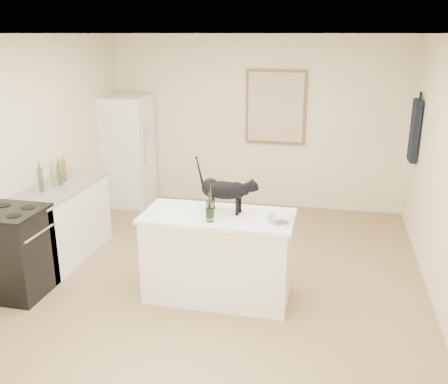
# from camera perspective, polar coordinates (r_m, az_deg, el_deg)

# --- Properties ---
(floor) EXTENTS (5.50, 5.50, 0.00)m
(floor) POSITION_cam_1_polar(r_m,az_deg,el_deg) (5.41, -1.23, -10.77)
(floor) COLOR #91774D
(floor) RESTS_ON ground
(ceiling) EXTENTS (5.50, 5.50, 0.00)m
(ceiling) POSITION_cam_1_polar(r_m,az_deg,el_deg) (4.74, -1.45, 17.98)
(ceiling) COLOR white
(ceiling) RESTS_ON ground
(wall_back) EXTENTS (4.50, 0.00, 4.50)m
(wall_back) POSITION_cam_1_polar(r_m,az_deg,el_deg) (7.55, 3.72, 8.04)
(wall_back) COLOR beige
(wall_back) RESTS_ON ground
(wall_front) EXTENTS (4.50, 0.00, 4.50)m
(wall_front) POSITION_cam_1_polar(r_m,az_deg,el_deg) (2.53, -16.84, -13.77)
(wall_front) COLOR beige
(wall_front) RESTS_ON ground
(wall_left) EXTENTS (0.00, 5.50, 5.50)m
(wall_left) POSITION_cam_1_polar(r_m,az_deg,el_deg) (5.86, -23.26, 3.70)
(wall_left) COLOR beige
(wall_left) RESTS_ON ground
(island_base) EXTENTS (1.44, 0.67, 0.86)m
(island_base) POSITION_cam_1_polar(r_m,az_deg,el_deg) (5.01, -0.69, -7.65)
(island_base) COLOR white
(island_base) RESTS_ON floor
(island_top) EXTENTS (1.50, 0.70, 0.04)m
(island_top) POSITION_cam_1_polar(r_m,az_deg,el_deg) (4.84, -0.71, -2.84)
(island_top) COLOR white
(island_top) RESTS_ON island_base
(left_cabinets) EXTENTS (0.60, 1.40, 0.86)m
(left_cabinets) POSITION_cam_1_polar(r_m,az_deg,el_deg) (6.19, -18.42, -3.51)
(left_cabinets) COLOR white
(left_cabinets) RESTS_ON floor
(left_countertop) EXTENTS (0.62, 1.44, 0.04)m
(left_countertop) POSITION_cam_1_polar(r_m,az_deg,el_deg) (6.04, -18.84, 0.46)
(left_countertop) COLOR gray
(left_countertop) RESTS_ON left_cabinets
(stove) EXTENTS (0.60, 0.60, 0.90)m
(stove) POSITION_cam_1_polar(r_m,az_deg,el_deg) (5.49, -23.17, -6.60)
(stove) COLOR black
(stove) RESTS_ON floor
(fridge) EXTENTS (0.68, 0.68, 1.70)m
(fridge) POSITION_cam_1_polar(r_m,az_deg,el_deg) (7.80, -11.16, 4.69)
(fridge) COLOR white
(fridge) RESTS_ON floor
(artwork_frame) EXTENTS (0.90, 0.03, 1.10)m
(artwork_frame) POSITION_cam_1_polar(r_m,az_deg,el_deg) (7.44, 6.04, 9.78)
(artwork_frame) COLOR brown
(artwork_frame) RESTS_ON wall_back
(artwork_canvas) EXTENTS (0.82, 0.00, 1.02)m
(artwork_canvas) POSITION_cam_1_polar(r_m,az_deg,el_deg) (7.42, 6.02, 9.76)
(artwork_canvas) COLOR beige
(artwork_canvas) RESTS_ON wall_back
(hanging_garment) EXTENTS (0.08, 0.34, 0.80)m
(hanging_garment) POSITION_cam_1_polar(r_m,az_deg,el_deg) (6.84, 21.33, 6.66)
(hanging_garment) COLOR black
(hanging_garment) RESTS_ON wall_right
(black_cat) EXTENTS (0.60, 0.26, 0.40)m
(black_cat) POSITION_cam_1_polar(r_m,az_deg,el_deg) (4.84, -0.00, -0.06)
(black_cat) COLOR black
(black_cat) RESTS_ON island_top
(wine_bottle) EXTENTS (0.09, 0.09, 0.36)m
(wine_bottle) POSITION_cam_1_polar(r_m,az_deg,el_deg) (4.60, -1.67, -1.35)
(wine_bottle) COLOR #3A5E25
(wine_bottle) RESTS_ON island_top
(glass_bowl) EXTENTS (0.28, 0.28, 0.06)m
(glass_bowl) POSITION_cam_1_polar(r_m,az_deg,el_deg) (4.64, 6.64, -3.23)
(glass_bowl) COLOR silver
(glass_bowl) RESTS_ON island_top
(fridge_paper) EXTENTS (0.05, 0.12, 0.17)m
(fridge_paper) POSITION_cam_1_polar(r_m,az_deg,el_deg) (7.63, -8.83, 6.89)
(fridge_paper) COLOR white
(fridge_paper) RESTS_ON fridge
(counter_bottle_cluster) EXTENTS (0.12, 0.52, 0.29)m
(counter_bottle_cluster) POSITION_cam_1_polar(r_m,az_deg,el_deg) (6.01, -19.20, 1.87)
(counter_bottle_cluster) COLOR #9BA598
(counter_bottle_cluster) RESTS_ON left_countertop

